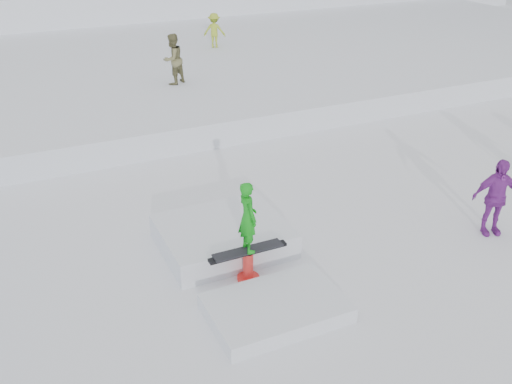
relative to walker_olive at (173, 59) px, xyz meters
name	(u,v)px	position (x,y,z in m)	size (l,w,h in m)	color
ground	(277,292)	(-1.71, -11.48, -1.68)	(120.00, 120.00, 0.00)	white
snow_berm	(53,1)	(-1.71, 18.52, -0.48)	(60.00, 14.00, 2.40)	white
snow_midrise	(102,70)	(-1.71, 4.52, -1.28)	(50.00, 18.00, 0.80)	white
walker_olive	(173,59)	(0.00, 0.00, 0.00)	(0.86, 0.67, 1.76)	olive
walker_ygreen	(214,30)	(3.39, 4.69, -0.14)	(0.96, 0.55, 1.48)	#A7C02D
spectator_purple	(495,197)	(3.59, -11.53, -0.79)	(1.04, 0.43, 1.78)	purple
jib_rail_feature	(236,251)	(-2.03, -10.30, -1.38)	(2.60, 4.40, 2.11)	white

